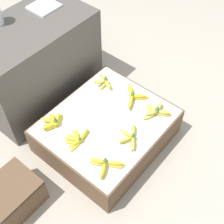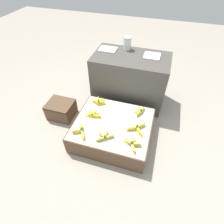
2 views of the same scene
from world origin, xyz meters
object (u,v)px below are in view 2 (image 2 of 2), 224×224
Objects in this scene: banana_bunch_middle_midright at (137,128)px; glass_jar at (127,43)px; banana_bunch_front_midleft at (105,136)px; banana_bunch_front_midright at (132,144)px; banana_bunch_middle_left at (93,114)px; banana_bunch_back_left at (99,102)px; foam_tray_white at (108,49)px; wooden_crate at (61,109)px; banana_bunch_back_midright at (140,111)px; banana_bunch_front_left at (80,131)px.

banana_bunch_middle_midright is 1.24m from glass_jar.
banana_bunch_front_midright reaches higher than banana_bunch_front_midleft.
banana_bunch_middle_left is 1.13m from glass_jar.
foam_tray_white is (-0.07, 0.62, 0.46)m from banana_bunch_back_left.
foam_tray_white reaches higher than wooden_crate.
wooden_crate is 1.22m from banana_bunch_front_midright.
banana_bunch_back_left is 0.57m from banana_bunch_back_midright.
banana_bunch_front_left is 0.97× the size of banana_bunch_front_midright.
wooden_crate is 1.46× the size of foam_tray_white.
banana_bunch_back_midright is 0.78× the size of foam_tray_white.
wooden_crate is 2.11× the size of glass_jar.
banana_bunch_front_left is 1.01× the size of banana_bunch_front_midleft.
banana_bunch_back_left is 1.24× the size of glass_jar.
banana_bunch_middle_midright is at bearing -85.56° from banana_bunch_back_midright.
wooden_crate is 0.68m from banana_bunch_front_left.
banana_bunch_middle_left is at bearing -88.56° from banana_bunch_back_left.
foam_tray_white reaches higher than banana_bunch_back_left.
banana_bunch_middle_midright is (0.33, 0.22, 0.00)m from banana_bunch_front_midleft.
foam_tray_white reaches higher than banana_bunch_front_midright.
banana_bunch_back_left is (-0.59, 0.31, -0.00)m from banana_bunch_middle_midright.
banana_bunch_back_midright is at bearing 58.85° from banana_bunch_front_midleft.
banana_bunch_front_midright is 1.00× the size of banana_bunch_middle_left.
banana_bunch_front_midright is at bearing -88.54° from banana_bunch_back_midright.
banana_bunch_back_left is at bearing 177.97° from banana_bunch_back_midright.
banana_bunch_front_midleft is at bearing -121.15° from banana_bunch_back_midright.
banana_bunch_front_midleft is 1.14× the size of banana_bunch_back_midright.
banana_bunch_back_midright is at bearing 21.69° from banana_bunch_middle_left.
banana_bunch_front_midleft is 0.39m from banana_bunch_middle_left.
banana_bunch_front_left reaches higher than banana_bunch_middle_midright.
glass_jar is at bearing 79.33° from banana_bunch_middle_left.
banana_bunch_back_left is at bearing 86.39° from banana_bunch_front_left.
banana_bunch_back_midright is (-0.01, 0.52, -0.00)m from banana_bunch_front_midright.
banana_bunch_middle_left is 0.61m from banana_bunch_back_midright.
banana_bunch_middle_left is at bearing 131.17° from banana_bunch_front_midleft.
foam_tray_white is at bearing 94.74° from banana_bunch_middle_left.
banana_bunch_front_midleft reaches higher than wooden_crate.
banana_bunch_front_midleft is at bearing -74.25° from foam_tray_white.
banana_bunch_front_left and banana_bunch_back_left have the same top height.
banana_bunch_front_midright is 1.33× the size of glass_jar.
banana_bunch_front_midleft is at bearing 2.49° from banana_bunch_front_left.
banana_bunch_back_left is (-0.26, 0.54, 0.00)m from banana_bunch_front_midleft.
banana_bunch_middle_midright is 1.23m from foam_tray_white.
banana_bunch_middle_midright is (0.01, 0.23, -0.00)m from banana_bunch_front_midright.
banana_bunch_middle_left is at bearing -100.67° from glass_jar.
banana_bunch_back_midright is (0.61, 0.53, -0.00)m from banana_bunch_front_left.
glass_jar is at bearing 75.39° from banana_bunch_back_left.
wooden_crate is 1.50× the size of banana_bunch_middle_midright.
banana_bunch_front_midleft is 0.97× the size of banana_bunch_front_midright.
banana_bunch_front_midleft is 0.60m from banana_bunch_back_left.
glass_jar is at bearing 107.32° from banana_bunch_front_midright.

